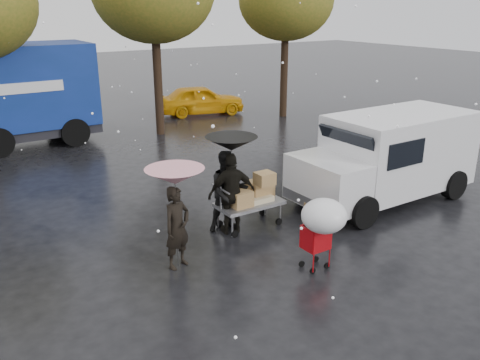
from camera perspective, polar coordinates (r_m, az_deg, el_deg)
ground at (r=10.65m, az=1.62°, el=-7.59°), size 90.00×90.00×0.00m
person_pink at (r=9.67m, az=-7.07°, el=-5.32°), size 0.68×0.55×1.63m
person_middle at (r=11.10m, az=-1.31°, el=-1.30°), size 1.03×0.89×1.83m
person_black at (r=10.99m, az=-0.94°, el=-1.52°), size 1.13×0.64×1.82m
umbrella_pink at (r=9.29m, az=-7.33°, el=0.40°), size 1.10×1.10×1.99m
umbrella_black at (r=10.65m, az=-0.97°, el=4.10°), size 1.11×1.11×2.18m
vendor_cart at (r=11.39m, az=1.43°, el=-1.76°), size 1.52×0.80×1.27m
shopping_cart at (r=9.44m, az=9.26°, el=-4.41°), size 0.84×0.84×1.46m
white_van at (r=13.38m, az=16.36°, el=2.64°), size 4.91×2.18×2.20m
box_ground_near at (r=12.04m, az=8.57°, el=-3.43°), size 0.51×0.42×0.42m
box_ground_far at (r=12.51m, az=9.88°, el=-2.76°), size 0.56×0.50×0.36m
yellow_taxi at (r=23.33m, az=-4.41°, el=8.97°), size 4.14×2.51×1.32m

